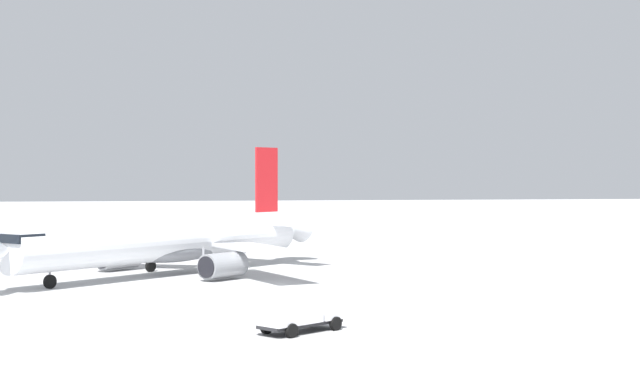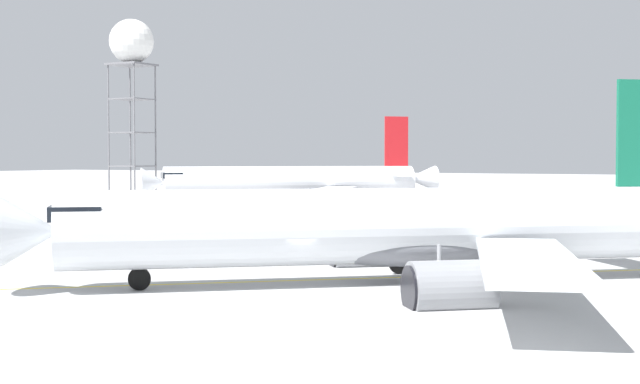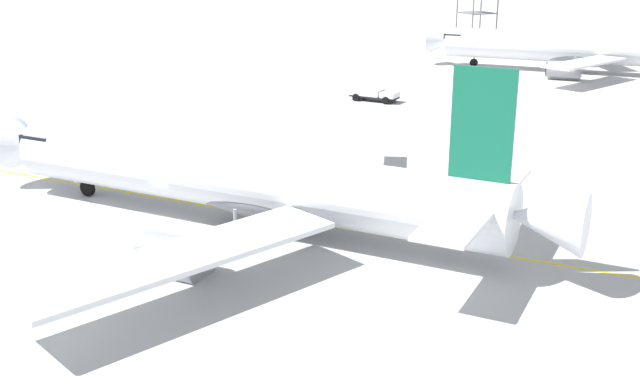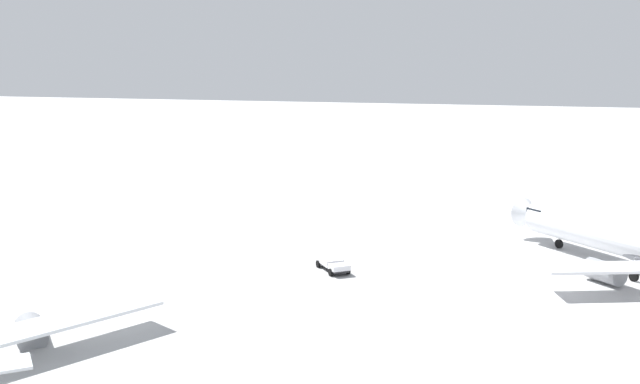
% 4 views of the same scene
% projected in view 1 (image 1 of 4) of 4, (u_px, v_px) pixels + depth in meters
% --- Properties ---
extents(airliner_secondary, '(29.75, 30.53, 11.70)m').
position_uv_depth(airliner_secondary, '(167.00, 241.00, 87.21)').
color(airliner_secondary, white).
rests_on(airliner_secondary, ground_plane).
extents(pushback_tug_truck, '(4.84, 5.46, 1.30)m').
position_uv_depth(pushback_tug_truck, '(299.00, 318.00, 55.86)').
color(pushback_tug_truck, '#232326').
rests_on(pushback_tug_truck, ground_plane).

